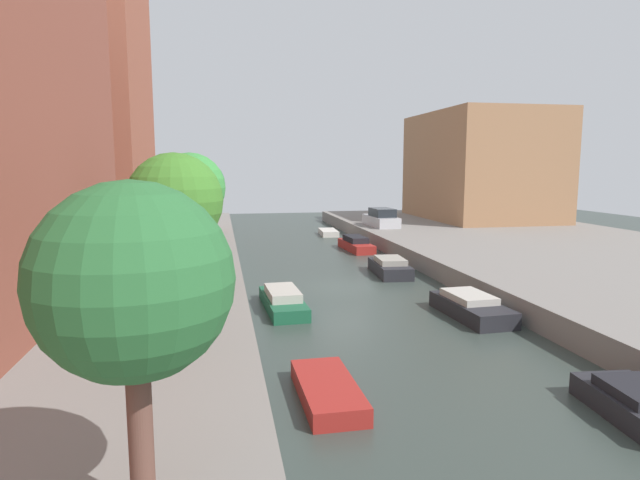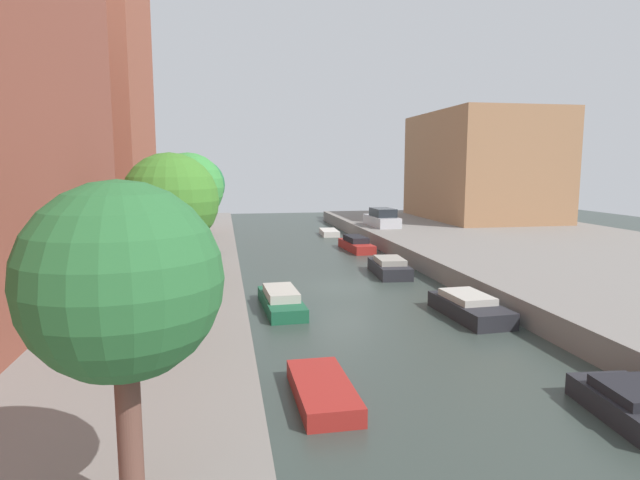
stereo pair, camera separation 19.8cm
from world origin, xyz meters
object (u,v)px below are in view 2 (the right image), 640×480
Objects in this scene: parked_car at (382,219)px; moored_boat_right_5 at (329,232)px; moored_boat_right_2 at (469,307)px; moored_boat_right_4 at (356,244)px; moored_boat_left_2 at (281,301)px; street_tree_1 at (171,201)px; moored_boat_left_1 at (323,391)px; low_block_right at (482,166)px; apartment_tower_far at (66,81)px; street_tree_0 at (122,283)px; street_tree_3 at (198,185)px; street_tree_4 at (203,187)px; street_tree_2 at (188,188)px; moored_boat_right_1 at (636,405)px; moored_boat_right_3 at (389,267)px.

moored_boat_right_5 is (-3.87, 2.64, -1.38)m from parked_car.
moored_boat_right_2 is 17.06m from moored_boat_right_4.
parked_car reaches higher than moored_boat_left_2.
street_tree_1 is 1.53× the size of moored_boat_left_1.
low_block_right reaches higher than moored_boat_left_1.
moored_boat_left_1 is at bearing -64.90° from apartment_tower_far.
street_tree_3 is (0.00, 23.16, 0.50)m from street_tree_0.
street_tree_4 is (0.00, 23.96, -0.54)m from street_tree_1.
street_tree_4 is at bearing 167.34° from moored_boat_right_4.
moored_boat_left_1 is (3.71, -9.28, -4.77)m from street_tree_2.
moored_boat_left_1 is 1.07× the size of moored_boat_right_1.
moored_boat_right_1 is at bearing -21.00° from street_tree_1.
parked_car is (14.09, 11.29, -3.21)m from street_tree_3.
street_tree_0 is 0.88× the size of street_tree_3.
moored_boat_right_4 is 8.42m from moored_boat_right_5.
street_tree_3 reaches higher than street_tree_0.
moored_boat_right_3 is (-3.92, -14.38, -1.21)m from parked_car.
apartment_tower_far reaches higher than street_tree_2.
apartment_tower_far is at bearing -165.94° from moored_boat_right_5.
street_tree_2 reaches higher than moored_boat_right_3.
moored_boat_left_1 is at bearing -122.28° from low_block_right.
parked_car is 14.96m from moored_boat_right_3.
moored_boat_right_1 is 0.95× the size of moored_boat_right_5.
low_block_right is 46.48m from street_tree_0.
moored_boat_left_2 is (3.61, -0.48, -4.65)m from street_tree_2.
moored_boat_left_2 is (-0.11, 8.80, 0.12)m from moored_boat_left_1.
street_tree_4 is 1.40× the size of moored_boat_right_5.
low_block_right reaches higher than street_tree_3.
parked_car is (14.09, 19.87, -3.39)m from street_tree_2.
low_block_right is 2.67× the size of street_tree_2.
apartment_tower_far is 27.56m from street_tree_1.
low_block_right is 3.02× the size of parked_car.
moored_boat_right_4 reaches higher than moored_boat_right_5.
moored_boat_left_2 is 0.98× the size of moored_boat_right_4.
street_tree_0 reaches higher than moored_boat_left_1.
moored_boat_left_1 is at bearing -101.57° from moored_boat_right_5.
moored_boat_left_1 is at bearing -81.79° from street_tree_4.
apartment_tower_far is at bearing 133.59° from moored_boat_right_2.
apartment_tower_far is at bearing 169.46° from moored_boat_right_4.
street_tree_1 is at bearing -128.04° from low_block_right.
parked_car is 23.10m from moored_boat_right_2.
street_tree_3 reaches higher than street_tree_4.
street_tree_2 reaches higher than moored_boat_left_2.
street_tree_4 reaches higher than moored_boat_right_5.
street_tree_1 is 1.25× the size of moored_boat_right_2.
apartment_tower_far reaches higher than moored_boat_right_4.
street_tree_0 is 1.03× the size of moored_boat_left_2.
street_tree_2 is at bearing 132.67° from moored_boat_right_1.
street_tree_0 is (-25.07, -39.11, -1.54)m from low_block_right.
street_tree_1 is 1.65× the size of moored_boat_right_1.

